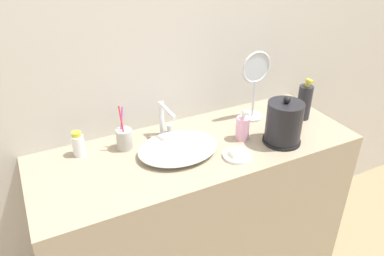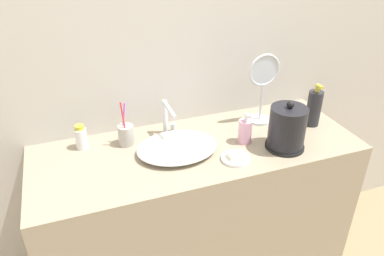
# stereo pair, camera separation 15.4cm
# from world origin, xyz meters

# --- Properties ---
(wall_back) EXTENTS (6.00, 0.04, 2.60)m
(wall_back) POSITION_xyz_m (0.00, 0.54, 1.30)
(wall_back) COLOR beige
(wall_back) RESTS_ON ground_plane
(vanity_counter) EXTENTS (1.40, 0.52, 0.82)m
(vanity_counter) POSITION_xyz_m (0.00, 0.26, 0.41)
(vanity_counter) COLOR gray
(vanity_counter) RESTS_ON ground_plane
(sink_basin) EXTENTS (0.34, 0.26, 0.05)m
(sink_basin) POSITION_xyz_m (-0.10, 0.25, 0.84)
(sink_basin) COLOR white
(sink_basin) RESTS_ON vanity_counter
(faucet) EXTENTS (0.06, 0.16, 0.16)m
(faucet) POSITION_xyz_m (-0.09, 0.40, 0.91)
(faucet) COLOR silver
(faucet) RESTS_ON vanity_counter
(electric_kettle) EXTENTS (0.17, 0.17, 0.22)m
(electric_kettle) POSITION_xyz_m (0.35, 0.13, 0.90)
(electric_kettle) COLOR black
(electric_kettle) RESTS_ON vanity_counter
(toothbrush_cup) EXTENTS (0.07, 0.07, 0.21)m
(toothbrush_cup) POSITION_xyz_m (-0.28, 0.39, 0.86)
(toothbrush_cup) COLOR #B7B2A8
(toothbrush_cup) RESTS_ON vanity_counter
(lotion_bottle) EXTENTS (0.06, 0.06, 0.14)m
(lotion_bottle) POSITION_xyz_m (0.20, 0.23, 0.87)
(lotion_bottle) COLOR #EAA8C6
(lotion_bottle) RESTS_ON vanity_counter
(shampoo_bottle) EXTENTS (0.05, 0.05, 0.11)m
(shampoo_bottle) POSITION_xyz_m (-0.47, 0.42, 0.87)
(shampoo_bottle) COLOR white
(shampoo_bottle) RESTS_ON vanity_counter
(mouthwash_bottle) EXTENTS (0.07, 0.07, 0.20)m
(mouthwash_bottle) POSITION_xyz_m (0.57, 0.26, 0.90)
(mouthwash_bottle) COLOR #28282D
(mouthwash_bottle) RESTS_ON vanity_counter
(soap_dish) EXTENTS (0.12, 0.12, 0.03)m
(soap_dish) POSITION_xyz_m (0.11, 0.12, 0.83)
(soap_dish) COLOR white
(soap_dish) RESTS_ON vanity_counter
(vanity_mirror) EXTENTS (0.15, 0.11, 0.33)m
(vanity_mirror) POSITION_xyz_m (0.36, 0.38, 1.01)
(vanity_mirror) COLOR silver
(vanity_mirror) RESTS_ON vanity_counter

